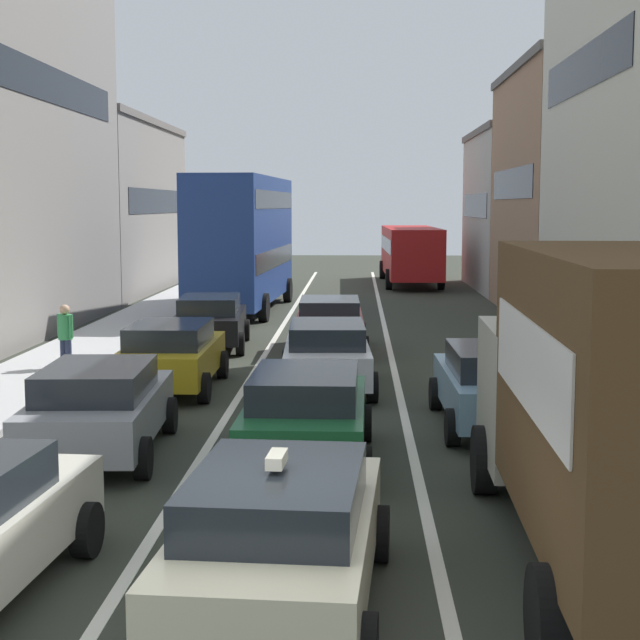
% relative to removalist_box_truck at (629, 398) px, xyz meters
% --- Properties ---
extents(sidewalk_left, '(2.60, 64.00, 0.14)m').
position_rel_removalist_box_truck_xyz_m(sidewalk_left, '(-10.40, 18.06, -1.90)').
color(sidewalk_left, '#B8B8B8').
rests_on(sidewalk_left, ground).
extents(lane_stripe_left, '(0.16, 60.00, 0.01)m').
position_rel_removalist_box_truck_xyz_m(lane_stripe_left, '(-5.40, 18.06, -1.97)').
color(lane_stripe_left, silver).
rests_on(lane_stripe_left, ground).
extents(lane_stripe_right, '(0.16, 60.00, 0.01)m').
position_rel_removalist_box_truck_xyz_m(lane_stripe_right, '(-2.00, 18.06, -1.97)').
color(lane_stripe_right, silver).
rests_on(lane_stripe_right, ground).
extents(removalist_box_truck, '(2.85, 7.75, 3.58)m').
position_rel_removalist_box_truck_xyz_m(removalist_box_truck, '(0.00, 0.00, 0.00)').
color(removalist_box_truck, '#B7B29E').
rests_on(removalist_box_truck, ground).
extents(taxi_centre_lane_front, '(2.29, 4.41, 1.66)m').
position_rel_removalist_box_truck_xyz_m(taxi_centre_lane_front, '(-3.66, -1.13, -1.18)').
color(taxi_centre_lane_front, beige).
rests_on(taxi_centre_lane_front, ground).
extents(sedan_centre_lane_second, '(2.10, 4.32, 1.49)m').
position_rel_removalist_box_truck_xyz_m(sedan_centre_lane_second, '(-3.70, 4.43, -1.18)').
color(sedan_centre_lane_second, '#19592D').
rests_on(sedan_centre_lane_second, ground).
extents(wagon_left_lane_second, '(2.26, 4.40, 1.49)m').
position_rel_removalist_box_truck_xyz_m(wagon_left_lane_second, '(-7.05, 4.84, -1.18)').
color(wagon_left_lane_second, gray).
rests_on(wagon_left_lane_second, ground).
extents(hatchback_centre_lane_third, '(2.20, 4.37, 1.49)m').
position_rel_removalist_box_truck_xyz_m(hatchback_centre_lane_third, '(-3.57, 10.58, -1.18)').
color(hatchback_centre_lane_third, silver).
rests_on(hatchback_centre_lane_third, ground).
extents(sedan_left_lane_third, '(2.10, 4.32, 1.49)m').
position_rel_removalist_box_truck_xyz_m(sedan_left_lane_third, '(-6.95, 10.39, -1.18)').
color(sedan_left_lane_third, '#B29319').
rests_on(sedan_left_lane_third, ground).
extents(coupe_centre_lane_fourth, '(2.14, 4.34, 1.49)m').
position_rel_removalist_box_truck_xyz_m(coupe_centre_lane_fourth, '(-3.66, 16.07, -1.18)').
color(coupe_centre_lane_fourth, '#A51E1E').
rests_on(coupe_centre_lane_fourth, ground).
extents(sedan_left_lane_fourth, '(2.28, 4.41, 1.49)m').
position_rel_removalist_box_truck_xyz_m(sedan_left_lane_fourth, '(-7.05, 16.66, -1.18)').
color(sedan_left_lane_fourth, black).
rests_on(sedan_left_lane_fourth, ground).
extents(sedan_right_lane_behind_truck, '(2.12, 4.33, 1.49)m').
position_rel_removalist_box_truck_xyz_m(sedan_right_lane_behind_truck, '(-0.41, 7.09, -1.18)').
color(sedan_right_lane_behind_truck, '#759EB7').
rests_on(sedan_right_lane_behind_truck, ground).
extents(bus_mid_queue_primary, '(3.18, 10.61, 5.06)m').
position_rel_removalist_box_truck_xyz_m(bus_mid_queue_primary, '(-7.23, 26.14, 0.86)').
color(bus_mid_queue_primary, navy).
rests_on(bus_mid_queue_primary, ground).
extents(bus_far_queue_secondary, '(2.95, 10.54, 2.90)m').
position_rel_removalist_box_truck_xyz_m(bus_far_queue_secondary, '(-0.20, 39.20, -0.21)').
color(bus_far_queue_secondary, '#B21919').
rests_on(bus_far_queue_secondary, ground).
extents(pedestrian_near_kerb, '(0.46, 0.35, 1.66)m').
position_rel_removalist_box_truck_xyz_m(pedestrian_near_kerb, '(-9.90, 12.44, -1.03)').
color(pedestrian_near_kerb, '#262D47').
rests_on(pedestrian_near_kerb, ground).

